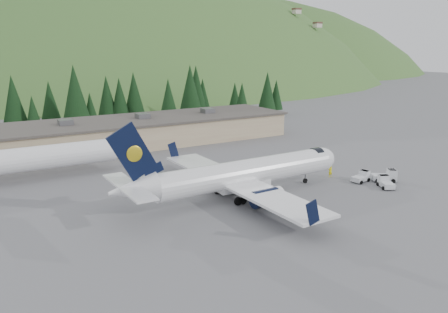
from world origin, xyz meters
TOP-DOWN VIEW (x-y plane):
  - ground at (0.00, 0.00)m, footprint 600.00×600.00m
  - airliner at (-0.99, -0.02)m, footprint 33.70×31.56m
  - second_airliner at (-24.92, 22.00)m, footprint 27.50×11.00m
  - baggage_tug_a at (17.73, -3.45)m, footprint 3.08×2.14m
  - baggage_tug_b at (20.83, -5.24)m, footprint 3.72×3.27m
  - baggage_tug_c at (18.45, -7.11)m, footprint 2.76×3.28m
  - terminal_building at (-5.01, 38.00)m, footprint 71.00×17.00m
  - ramp_worker at (15.41, 0.55)m, footprint 0.68×0.45m
  - tree_line at (-4.27, 61.87)m, footprint 113.76×17.90m
  - hills at (53.34, 207.38)m, footprint 614.00×330.00m

SIDE VIEW (x-z plane):
  - hills at x=53.34m, z-range -232.80..67.20m
  - ground at x=0.00m, z-range 0.00..0.00m
  - baggage_tug_a at x=17.73m, z-range -0.08..1.45m
  - baggage_tug_c at x=18.45m, z-range -0.08..1.48m
  - baggage_tug_b at x=20.83m, z-range -0.09..1.69m
  - ramp_worker at x=15.41m, z-range 0.00..1.85m
  - terminal_building at x=-5.01m, z-range -0.43..5.67m
  - airliner at x=-0.99m, z-range -2.62..8.60m
  - second_airliner at x=-24.92m, z-range -1.70..8.35m
  - tree_line at x=-4.27m, z-range -0.06..13.99m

